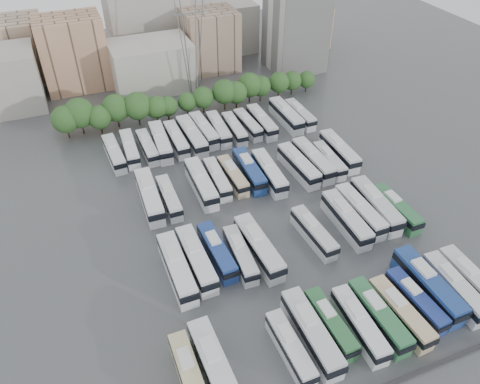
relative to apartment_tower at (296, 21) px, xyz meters
name	(u,v)px	position (x,y,z in m)	size (l,w,h in m)	color
ground	(269,222)	(-34.00, -58.00, -13.00)	(220.00, 220.00, 0.00)	#424447
tree_line	(179,100)	(-37.96, -15.83, -8.63)	(64.59, 7.58, 8.47)	black
city_buildings	(136,43)	(-41.46, 13.86, -5.13)	(102.00, 35.00, 20.00)	#9E998E
apartment_tower	(296,21)	(0.00, 0.00, 0.00)	(14.00, 14.00, 26.00)	silver
electricity_pylon	(190,24)	(-32.00, -8.00, 5.66)	(9.00, 6.91, 33.83)	slate
bus_r0_s0	(190,375)	(-55.57, -81.49, -11.25)	(2.48, 11.34, 3.56)	beige
bus_r0_s1	(215,368)	(-52.38, -82.04, -10.91)	(3.32, 13.61, 4.25)	silver
bus_r0_s4	(290,348)	(-42.35, -82.67, -11.34)	(2.50, 10.82, 3.39)	silver
bus_r0_s5	(311,333)	(-38.88, -81.84, -10.96)	(2.93, 13.22, 4.15)	silver
bus_r0_s6	(330,323)	(-35.63, -81.28, -11.32)	(2.54, 10.97, 3.43)	#2C6839
bus_r0_s7	(359,324)	(-32.15, -82.98, -11.18)	(2.99, 11.90, 3.71)	silver
bus_r0_s8	(379,316)	(-28.95, -82.80, -11.13)	(2.79, 12.14, 3.80)	#2F6F41
bus_r0_s9	(400,313)	(-25.81, -83.42, -11.19)	(3.12, 11.87, 3.69)	#C9B48A
bus_r0_s10	(416,301)	(-22.42, -82.44, -11.29)	(2.97, 11.19, 3.48)	navy
bus_r0_s11	(428,285)	(-19.20, -81.01, -10.90)	(2.99, 13.62, 4.27)	navy
bus_r0_s12	(454,288)	(-15.80, -82.72, -11.10)	(3.22, 12.44, 3.87)	silver
bus_r0_s13	(472,281)	(-12.60, -82.75, -11.07)	(2.93, 12.57, 3.93)	silver
bus_r1_s1	(177,268)	(-52.27, -64.26, -10.94)	(2.98, 13.41, 4.20)	silver
bus_r1_s2	(196,259)	(-48.98, -63.51, -10.99)	(3.08, 13.10, 4.10)	silver
bus_r1_s3	(217,251)	(-45.43, -62.93, -11.18)	(3.00, 11.89, 3.70)	navy
bus_r1_s4	(240,254)	(-42.19, -64.84, -11.27)	(3.01, 11.37, 3.53)	silver
bus_r1_s5	(259,247)	(-39.00, -64.76, -10.94)	(3.53, 13.52, 4.20)	silver
bus_r1_s8	(314,232)	(-29.06, -64.70, -11.24)	(3.09, 11.56, 3.59)	silver
bus_r1_s10	(346,219)	(-22.44, -64.04, -11.00)	(3.12, 13.05, 4.08)	silver
bus_r1_s11	(360,211)	(-19.08, -63.08, -11.03)	(2.90, 12.78, 4.00)	silver
bus_r1_s12	(376,205)	(-15.70, -62.89, -10.92)	(3.64, 13.64, 4.24)	silver
bus_r1_s13	(396,208)	(-12.60, -64.69, -11.21)	(2.72, 11.66, 3.65)	#2E6C3F
bus_r2_s1	(149,196)	(-52.17, -45.63, -10.89)	(3.42, 13.78, 4.30)	white
bus_r2_s2	(169,197)	(-48.90, -46.82, -11.30)	(2.49, 11.03, 3.45)	silver
bus_r2_s4	(201,183)	(-42.29, -45.31, -10.95)	(3.09, 13.32, 4.17)	white
bus_r2_s5	(217,179)	(-38.89, -44.78, -11.26)	(2.83, 11.38, 3.55)	silver
bus_r2_s6	(233,175)	(-35.74, -44.84, -11.29)	(2.69, 11.13, 3.47)	#C7B389
bus_r2_s7	(249,170)	(-32.29, -44.70, -11.07)	(3.08, 12.62, 3.94)	navy
bus_r2_s8	(269,172)	(-28.99, -46.82, -11.03)	(3.33, 12.89, 4.01)	white
bus_r2_s10	(299,165)	(-22.61, -46.80, -11.02)	(3.42, 12.95, 4.03)	silver
bus_r2_s11	(313,160)	(-19.09, -46.26, -10.98)	(3.18, 13.20, 4.12)	silver
bus_r2_s12	(329,160)	(-15.85, -47.14, -11.32)	(2.88, 11.00, 3.42)	silver
bus_r2_s13	(339,151)	(-12.42, -45.26, -11.04)	(3.15, 12.82, 4.00)	silver
bus_r3_s0	(114,153)	(-55.64, -28.80, -11.20)	(3.15, 11.83, 3.68)	silver
bus_r3_s1	(130,148)	(-52.29, -28.17, -11.20)	(3.00, 11.79, 3.67)	white
bus_r3_s2	(148,147)	(-48.71, -28.77, -11.30)	(2.63, 11.11, 3.47)	silver
bus_r3_s3	(161,142)	(-45.75, -28.32, -11.00)	(3.49, 13.11, 4.07)	silver
bus_r3_s4	(176,139)	(-42.34, -28.36, -11.15)	(2.69, 12.05, 3.78)	white
bus_r3_s5	(192,136)	(-38.97, -28.65, -10.91)	(3.34, 13.64, 4.26)	silver
bus_r3_s6	(204,130)	(-35.71, -27.00, -11.09)	(3.31, 12.53, 3.90)	silver
bus_r3_s7	(219,129)	(-32.47, -27.58, -11.16)	(3.18, 12.08, 3.76)	silver
bus_r3_s8	(235,129)	(-29.11, -28.66, -11.26)	(2.85, 11.37, 3.54)	silver
bus_r3_s9	(248,124)	(-25.61, -27.95, -11.29)	(2.92, 11.19, 3.48)	silver
bus_r3_s10	(262,122)	(-22.37, -28.35, -11.10)	(2.76, 12.33, 3.86)	silver
bus_r3_s12	(286,115)	(-16.02, -27.82, -10.98)	(2.98, 13.13, 4.11)	silver
bus_r3_s13	(300,114)	(-12.65, -28.27, -11.24)	(2.71, 11.49, 3.59)	silver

